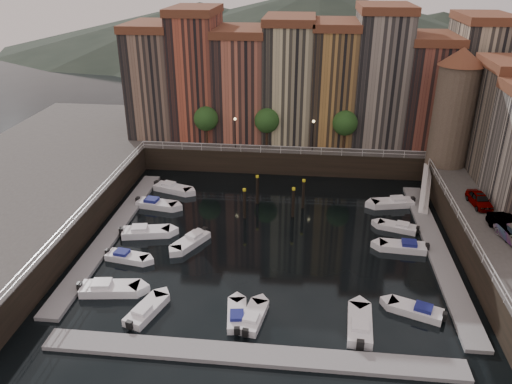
# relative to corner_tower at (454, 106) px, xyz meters

# --- Properties ---
(ground) EXTENTS (200.00, 200.00, 0.00)m
(ground) POSITION_rel_corner_tower_xyz_m (-20.00, -14.50, -10.19)
(ground) COLOR black
(ground) RESTS_ON ground
(quay_far) EXTENTS (80.00, 20.00, 3.00)m
(quay_far) POSITION_rel_corner_tower_xyz_m (-20.00, 11.50, -8.69)
(quay_far) COLOR black
(quay_far) RESTS_ON ground
(dock_left) EXTENTS (2.00, 28.00, 0.35)m
(dock_left) POSITION_rel_corner_tower_xyz_m (-36.20, -15.50, -10.02)
(dock_left) COLOR gray
(dock_left) RESTS_ON ground
(dock_right) EXTENTS (2.00, 28.00, 0.35)m
(dock_right) POSITION_rel_corner_tower_xyz_m (-3.80, -15.50, -10.02)
(dock_right) COLOR gray
(dock_right) RESTS_ON ground
(dock_near) EXTENTS (30.00, 2.00, 0.35)m
(dock_near) POSITION_rel_corner_tower_xyz_m (-20.00, -31.50, -10.02)
(dock_near) COLOR gray
(dock_near) RESTS_ON ground
(mountains) EXTENTS (145.00, 100.00, 18.00)m
(mountains) POSITION_rel_corner_tower_xyz_m (-18.28, 95.50, -2.28)
(mountains) COLOR #2D382D
(mountains) RESTS_ON ground
(far_terrace) EXTENTS (48.70, 10.30, 17.50)m
(far_terrace) POSITION_rel_corner_tower_xyz_m (-16.69, 9.00, 0.76)
(far_terrace) COLOR #846754
(far_terrace) RESTS_ON quay_far
(corner_tower) EXTENTS (5.20, 5.20, 13.80)m
(corner_tower) POSITION_rel_corner_tower_xyz_m (0.00, 0.00, 0.00)
(corner_tower) COLOR #6B5B4C
(corner_tower) RESTS_ON quay_right
(promenade_trees) EXTENTS (21.20, 3.20, 5.20)m
(promenade_trees) POSITION_rel_corner_tower_xyz_m (-21.33, 3.70, -3.61)
(promenade_trees) COLOR black
(promenade_trees) RESTS_ON quay_far
(street_lamps) EXTENTS (10.36, 0.36, 4.18)m
(street_lamps) POSITION_rel_corner_tower_xyz_m (-21.00, 2.70, -4.30)
(street_lamps) COLOR black
(street_lamps) RESTS_ON quay_far
(railings) EXTENTS (36.08, 34.04, 0.52)m
(railings) POSITION_rel_corner_tower_xyz_m (-20.00, -9.62, -6.41)
(railings) COLOR white
(railings) RESTS_ON ground
(gangway) EXTENTS (2.78, 8.32, 3.73)m
(gangway) POSITION_rel_corner_tower_xyz_m (-2.90, -4.50, -8.28)
(gangway) COLOR white
(gangway) RESTS_ON ground
(mooring_pilings) EXTENTS (6.60, 4.03, 3.78)m
(mooring_pilings) POSITION_rel_corner_tower_xyz_m (-19.98, -8.89, -8.54)
(mooring_pilings) COLOR black
(mooring_pilings) RESTS_ON ground
(boat_left_0) EXTENTS (5.24, 2.44, 1.18)m
(boat_left_0) POSITION_rel_corner_tower_xyz_m (-32.76, -25.32, -9.80)
(boat_left_0) COLOR white
(boat_left_0) RESTS_ON ground
(boat_left_1) EXTENTS (4.30, 2.18, 0.96)m
(boat_left_1) POSITION_rel_corner_tower_xyz_m (-33.01, -20.28, -9.87)
(boat_left_1) COLOR white
(boat_left_1) RESTS_ON ground
(boat_left_2) EXTENTS (5.17, 2.72, 1.16)m
(boat_left_2) POSITION_rel_corner_tower_xyz_m (-32.68, -15.65, -9.80)
(boat_left_2) COLOR white
(boat_left_2) RESTS_ON ground
(boat_left_3) EXTENTS (4.93, 2.47, 1.11)m
(boat_left_3) POSITION_rel_corner_tower_xyz_m (-33.42, -9.29, -9.82)
(boat_left_3) COLOR white
(boat_left_3) RESTS_ON ground
(boat_left_4) EXTENTS (4.98, 3.11, 1.12)m
(boat_left_4) POSITION_rel_corner_tower_xyz_m (-32.70, -4.93, -9.82)
(boat_left_4) COLOR white
(boat_left_4) RESTS_ON ground
(boat_right_0) EXTENTS (4.48, 3.01, 1.01)m
(boat_right_0) POSITION_rel_corner_tower_xyz_m (-7.44, -25.40, -9.85)
(boat_right_0) COLOR white
(boat_right_0) RESTS_ON ground
(boat_right_2) EXTENTS (4.70, 1.97, 1.07)m
(boat_right_2) POSITION_rel_corner_tower_xyz_m (-6.95, -15.70, -9.84)
(boat_right_2) COLOR white
(boat_right_2) RESTS_ON ground
(boat_right_3) EXTENTS (4.24, 2.60, 0.95)m
(boat_right_3) POSITION_rel_corner_tower_xyz_m (-6.88, -11.72, -9.87)
(boat_right_3) COLOR white
(boat_right_3) RESTS_ON ground
(boat_right_4) EXTENTS (5.05, 2.76, 1.13)m
(boat_right_4) POSITION_rel_corner_tower_xyz_m (-6.61, -6.08, -9.81)
(boat_right_4) COLOR white
(boat_right_4) RESTS_ON ground
(boat_near_0) EXTENTS (2.82, 4.58, 1.03)m
(boat_near_0) POSITION_rel_corner_tower_xyz_m (-28.78, -27.76, -9.85)
(boat_near_0) COLOR white
(boat_near_0) RESTS_ON ground
(boat_near_1) EXTENTS (2.02, 4.20, 0.94)m
(boat_near_1) POSITION_rel_corner_tower_xyz_m (-21.52, -27.58, -9.88)
(boat_near_1) COLOR white
(boat_near_1) RESTS_ON ground
(boat_near_2) EXTENTS (2.19, 4.31, 0.97)m
(boat_near_2) POSITION_rel_corner_tower_xyz_m (-20.26, -27.69, -9.87)
(boat_near_2) COLOR white
(boat_near_2) RESTS_ON ground
(boat_near_3) EXTENTS (2.13, 5.06, 1.15)m
(boat_near_3) POSITION_rel_corner_tower_xyz_m (-12.10, -27.78, -9.81)
(boat_near_3) COLOR white
(boat_near_3) RESTS_ON ground
(car_a) EXTENTS (2.04, 4.11, 1.35)m
(car_a) POSITION_rel_corner_tower_xyz_m (0.70, -11.41, -6.52)
(car_a) COLOR gray
(car_a) RESTS_ON quay_right
(car_b) EXTENTS (2.56, 4.93, 1.55)m
(car_b) POSITION_rel_corner_tower_xyz_m (1.49, -17.19, -6.42)
(car_b) COLOR gray
(car_b) RESTS_ON quay_right
(boat_extra_578) EXTENTS (3.51, 4.61, 1.06)m
(boat_extra_578) POSITION_rel_corner_tower_xyz_m (-27.62, -16.84, -9.84)
(boat_extra_578) COLOR white
(boat_extra_578) RESTS_ON ground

